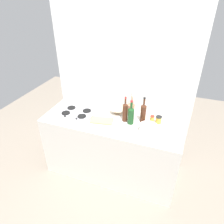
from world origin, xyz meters
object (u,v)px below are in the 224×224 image
mixing_bowl (118,110)px  utensil_crock (131,108)px  wine_bottle_mid_left (125,112)px  wine_bottle_leftmost (143,113)px  condiment_jar_front (152,119)px  stovetop_hob (76,113)px  cutting_board (102,121)px  wine_bottle_mid_right (131,115)px  condiment_jar_rear (159,120)px  plate_stack (148,128)px

mixing_bowl → utensil_crock: utensil_crock is taller
wine_bottle_mid_left → mixing_bowl: 0.23m
wine_bottle_leftmost → condiment_jar_front: (0.12, 0.01, -0.08)m
mixing_bowl → utensil_crock: bearing=22.7°
stovetop_hob → cutting_board: bearing=-7.6°
stovetop_hob → mixing_bowl: mixing_bowl is taller
utensil_crock → condiment_jar_front: utensil_crock is taller
wine_bottle_leftmost → wine_bottle_mid_right: size_ratio=1.06×
wine_bottle_mid_left → condiment_jar_front: 0.35m
wine_bottle_mid_right → stovetop_hob: bearing=-177.7°
cutting_board → wine_bottle_mid_right: bearing=13.0°
wine_bottle_mid_right → condiment_jar_rear: bearing=21.3°
plate_stack → mixing_bowl: 0.54m
stovetop_hob → wine_bottle_mid_right: bearing=2.3°
utensil_crock → condiment_jar_rear: bearing=-17.4°
mixing_bowl → condiment_jar_rear: size_ratio=2.19×
cutting_board → wine_bottle_leftmost: bearing=20.3°
stovetop_hob → wine_bottle_mid_right: 0.76m
utensil_crock → mixing_bowl: bearing=-157.3°
mixing_bowl → condiment_jar_rear: condiment_jar_rear is taller
wine_bottle_leftmost → condiment_jar_rear: bearing=8.5°
wine_bottle_mid_left → condiment_jar_rear: wine_bottle_mid_left is taller
wine_bottle_mid_right → cutting_board: bearing=-167.0°
condiment_jar_rear → mixing_bowl: bearing=174.5°
wine_bottle_mid_left → wine_bottle_mid_right: 0.09m
plate_stack → utensil_crock: (-0.31, 0.33, 0.03)m
cutting_board → mixing_bowl: bearing=64.7°
wine_bottle_mid_right → mixing_bowl: (-0.23, 0.18, -0.08)m
stovetop_hob → condiment_jar_rear: size_ratio=4.87×
mixing_bowl → cutting_board: (-0.12, -0.26, -0.03)m
stovetop_hob → condiment_jar_front: bearing=7.9°
plate_stack → utensil_crock: utensil_crock is taller
wine_bottle_mid_right → cutting_board: 0.38m
wine_bottle_mid_left → cutting_board: bearing=-156.9°
wine_bottle_leftmost → condiment_jar_front: size_ratio=3.25×
wine_bottle_mid_right → condiment_jar_front: 0.28m
stovetop_hob → wine_bottle_mid_right: (0.75, 0.03, 0.11)m
wine_bottle_mid_left → wine_bottle_mid_right: bearing=-21.5°
wine_bottle_mid_left → condiment_jar_front: size_ratio=3.25×
plate_stack → cutting_board: size_ratio=0.79×
wine_bottle_mid_right → utensil_crock: size_ratio=1.13×
wine_bottle_leftmost → utensil_crock: size_ratio=1.19×
mixing_bowl → condiment_jar_front: (0.48, -0.07, 0.01)m
condiment_jar_front → utensil_crock: bearing=155.8°
mixing_bowl → wine_bottle_leftmost: bearing=-12.9°
plate_stack → condiment_jar_front: condiment_jar_front is taller
mixing_bowl → utensil_crock: size_ratio=0.76×
wine_bottle_mid_right → cutting_board: (-0.36, -0.08, -0.11)m
wine_bottle_mid_left → cutting_board: size_ratio=1.19×
condiment_jar_front → wine_bottle_mid_right: bearing=-156.3°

